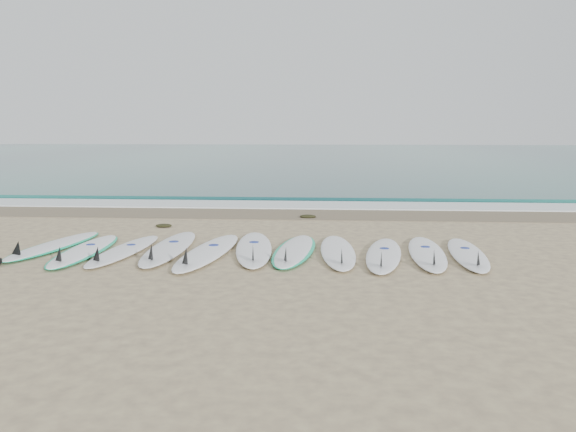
{
  "coord_description": "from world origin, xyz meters",
  "views": [
    {
      "loc": [
        1.15,
        -8.7,
        1.96
      ],
      "look_at": [
        0.47,
        1.26,
        0.4
      ],
      "focal_mm": 35.0,
      "sensor_mm": 36.0,
      "label": 1
    }
  ],
  "objects": [
    {
      "name": "ground",
      "position": [
        0.0,
        0.0,
        0.0
      ],
      "size": [
        120.0,
        120.0,
        0.0
      ],
      "primitive_type": "plane",
      "color": "tan"
    },
    {
      "name": "ocean",
      "position": [
        0.0,
        32.5,
        0.01
      ],
      "size": [
        120.0,
        55.0,
        0.03
      ],
      "primitive_type": "cube",
      "color": "#1B5553",
      "rests_on": "ground"
    },
    {
      "name": "wet_sand_band",
      "position": [
        0.0,
        4.1,
        0.01
      ],
      "size": [
        120.0,
        1.8,
        0.01
      ],
      "primitive_type": "cube",
      "color": "brown",
      "rests_on": "ground"
    },
    {
      "name": "foam_band",
      "position": [
        0.0,
        5.5,
        0.02
      ],
      "size": [
        120.0,
        1.4,
        0.04
      ],
      "primitive_type": "cube",
      "color": "silver",
      "rests_on": "ground"
    },
    {
      "name": "wave_crest",
      "position": [
        0.0,
        7.0,
        0.05
      ],
      "size": [
        120.0,
        1.0,
        0.1
      ],
      "primitive_type": "cube",
      "color": "#1B5553",
      "rests_on": "ground"
    },
    {
      "name": "surfboard_0",
      "position": [
        -3.35,
        0.1,
        0.05
      ],
      "size": [
        0.96,
        2.54,
        0.32
      ],
      "rotation": [
        0.0,
        0.0,
        -0.15
      ],
      "color": "white",
      "rests_on": "ground"
    },
    {
      "name": "surfboard_1",
      "position": [
        -2.68,
        -0.24,
        0.05
      ],
      "size": [
        0.69,
        2.54,
        0.32
      ],
      "rotation": [
        0.0,
        0.0,
        0.03
      ],
      "color": "white",
      "rests_on": "ground"
    },
    {
      "name": "surfboard_2",
      "position": [
        -2.05,
        -0.23,
        0.05
      ],
      "size": [
        0.72,
        2.49,
        0.31
      ],
      "rotation": [
        0.0,
        0.0,
        -0.09
      ],
      "color": "white",
      "rests_on": "ground"
    },
    {
      "name": "surfboard_3",
      "position": [
        -1.37,
        -0.03,
        0.06
      ],
      "size": [
        0.63,
        2.8,
        0.36
      ],
      "rotation": [
        0.0,
        0.0,
        0.02
      ],
      "color": "silver",
      "rests_on": "ground"
    },
    {
      "name": "surfboard_4",
      "position": [
        -0.7,
        -0.27,
        0.06
      ],
      "size": [
        0.86,
        2.85,
        0.36
      ],
      "rotation": [
        0.0,
        0.0,
        -0.1
      ],
      "color": "white",
      "rests_on": "ground"
    },
    {
      "name": "surfboard_5",
      "position": [
        0.0,
        0.03,
        0.06
      ],
      "size": [
        0.89,
        2.81,
        0.35
      ],
      "rotation": [
        0.0,
        0.0,
        0.12
      ],
      "color": "white",
      "rests_on": "ground"
    },
    {
      "name": "surfboard_6",
      "position": [
        0.65,
        -0.0,
        0.05
      ],
      "size": [
        0.81,
        2.56,
        0.32
      ],
      "rotation": [
        0.0,
        0.0,
        -0.08
      ],
      "color": "white",
      "rests_on": "ground"
    },
    {
      "name": "surfboard_7",
      "position": [
        1.34,
        -0.09,
        0.06
      ],
      "size": [
        0.63,
        2.58,
        0.33
      ],
      "rotation": [
        0.0,
        0.0,
        0.04
      ],
      "color": "white",
      "rests_on": "ground"
    },
    {
      "name": "surfboard_8",
      "position": [
        2.03,
        -0.25,
        0.06
      ],
      "size": [
        0.87,
        2.57,
        0.32
      ],
      "rotation": [
        0.0,
        0.0,
        -0.14
      ],
      "color": "white",
      "rests_on": "ground"
    },
    {
      "name": "surfboard_9",
      "position": [
        2.72,
        -0.1,
        0.06
      ],
      "size": [
        0.72,
        2.61,
        0.33
      ],
      "rotation": [
        0.0,
        0.0,
        -0.07
      ],
      "color": "white",
      "rests_on": "ground"
    },
    {
      "name": "surfboard_10",
      "position": [
        3.33,
        -0.12,
        0.05
      ],
      "size": [
        0.71,
        2.48,
        0.31
      ],
      "rotation": [
        0.0,
        0.0,
        -0.08
      ],
      "color": "white",
      "rests_on": "ground"
    },
    {
      "name": "seaweed_near",
      "position": [
        -2.1,
        2.2,
        0.03
      ],
      "size": [
        0.33,
        0.25,
        0.06
      ],
      "primitive_type": "ellipsoid",
      "color": "black",
      "rests_on": "ground"
    },
    {
      "name": "seaweed_far",
      "position": [
        0.75,
        3.57,
        0.04
      ],
      "size": [
        0.36,
        0.28,
        0.07
      ],
      "primitive_type": "ellipsoid",
      "color": "black",
      "rests_on": "ground"
    }
  ]
}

